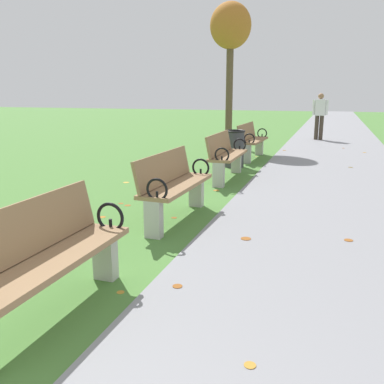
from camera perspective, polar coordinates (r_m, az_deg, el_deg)
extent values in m
cube|color=gray|center=(17.68, 18.96, 7.43)|extent=(3.04, 44.00, 0.02)
cube|color=#93704C|center=(3.24, -18.80, -8.84)|extent=(0.45, 1.60, 0.05)
cube|color=#93704C|center=(3.29, -21.73, -4.64)|extent=(0.14, 1.60, 0.40)
cube|color=#B7B5AD|center=(3.90, -11.85, -8.53)|extent=(0.20, 0.12, 0.45)
torus|color=black|center=(3.77, -11.18, -3.40)|extent=(0.27, 0.03, 0.27)
cylinder|color=black|center=(3.79, -11.12, -4.56)|extent=(0.03, 0.03, 0.12)
cube|color=#93704C|center=(5.47, -2.01, 0.91)|extent=(0.49, 1.61, 0.05)
cube|color=#93704C|center=(5.50, -3.86, 3.35)|extent=(0.17, 1.60, 0.40)
cube|color=#B7B5AD|center=(4.88, -5.29, -3.74)|extent=(0.20, 0.13, 0.45)
cube|color=#B7B5AD|center=(6.20, 0.61, 0.06)|extent=(0.20, 0.13, 0.45)
torus|color=black|center=(4.74, -4.84, 0.33)|extent=(0.27, 0.04, 0.27)
cylinder|color=black|center=(4.76, -4.82, -0.61)|extent=(0.03, 0.03, 0.12)
torus|color=black|center=(6.13, 1.21, 3.38)|extent=(0.27, 0.04, 0.27)
cylinder|color=black|center=(6.14, 1.20, 2.65)|extent=(0.03, 0.03, 0.12)
cube|color=#93704C|center=(8.14, 5.03, 5.05)|extent=(0.45, 1.60, 0.05)
cube|color=#93704C|center=(8.16, 3.75, 6.68)|extent=(0.13, 1.60, 0.40)
cube|color=#B7B5AD|center=(7.48, 3.68, 2.37)|extent=(0.20, 0.12, 0.45)
cube|color=#B7B5AD|center=(8.89, 6.10, 4.12)|extent=(0.20, 0.12, 0.45)
torus|color=black|center=(7.38, 4.13, 5.09)|extent=(0.27, 0.03, 0.27)
cylinder|color=black|center=(7.39, 4.12, 4.48)|extent=(0.03, 0.03, 0.12)
torus|color=black|center=(8.85, 6.57, 6.44)|extent=(0.27, 0.03, 0.27)
cylinder|color=black|center=(8.86, 6.55, 5.93)|extent=(0.03, 0.03, 0.12)
cube|color=#93704C|center=(10.78, 8.47, 7.03)|extent=(0.50, 1.62, 0.05)
cube|color=#93704C|center=(10.80, 7.52, 8.28)|extent=(0.18, 1.60, 0.40)
cube|color=#B7B5AD|center=(10.09, 7.51, 5.20)|extent=(0.20, 0.13, 0.45)
cube|color=#B7B5AD|center=(11.53, 9.23, 6.17)|extent=(0.20, 0.13, 0.45)
torus|color=black|center=(10.01, 7.88, 7.23)|extent=(0.27, 0.04, 0.27)
cylinder|color=black|center=(10.02, 7.87, 6.77)|extent=(0.03, 0.03, 0.12)
torus|color=black|center=(11.49, 9.62, 7.97)|extent=(0.27, 0.04, 0.27)
cylinder|color=black|center=(11.50, 9.60, 7.57)|extent=(0.03, 0.03, 0.12)
cylinder|color=brown|center=(13.15, 5.14, 13.12)|extent=(0.21, 0.21, 3.17)
ellipsoid|color=#B26B28|center=(13.29, 5.33, 21.83)|extent=(1.23, 1.23, 1.35)
cylinder|color=#3D3328|center=(15.60, 16.74, 8.48)|extent=(0.14, 0.14, 0.85)
cylinder|color=#3D3328|center=(15.59, 17.33, 8.44)|extent=(0.14, 0.14, 0.85)
cube|color=white|center=(15.56, 17.22, 11.04)|extent=(0.34, 0.22, 0.56)
sphere|color=#9E7051|center=(15.55, 17.32, 12.47)|extent=(0.20, 0.20, 0.20)
cylinder|color=white|center=(15.57, 16.39, 11.10)|extent=(0.09, 0.09, 0.52)
cylinder|color=white|center=(15.55, 18.04, 10.98)|extent=(0.09, 0.09, 0.52)
cylinder|color=#38383D|center=(9.54, 5.84, 5.82)|extent=(0.44, 0.44, 0.80)
torus|color=black|center=(9.49, 5.90, 8.34)|extent=(0.48, 0.48, 0.04)
cylinder|color=#BC842D|center=(12.66, 22.63, 5.03)|extent=(0.12, 0.12, 0.00)
cylinder|color=#93511E|center=(5.68, -2.47, -3.53)|extent=(0.11, 0.11, 0.00)
cylinder|color=#AD6B23|center=(7.26, 3.35, 0.24)|extent=(0.15, 0.15, 0.00)
cylinder|color=#93511E|center=(3.71, -2.02, -12.80)|extent=(0.12, 0.12, 0.00)
cylinder|color=#93511E|center=(6.36, -8.84, -1.82)|extent=(0.12, 0.12, 0.00)
cylinder|color=#93511E|center=(13.43, 20.09, 5.68)|extent=(0.11, 0.11, 0.00)
cylinder|color=#BC842D|center=(2.81, 7.97, -22.51)|extent=(0.08, 0.08, 0.00)
cylinder|color=#93511E|center=(6.49, -9.74, -1.54)|extent=(0.10, 0.10, 0.00)
cylinder|color=#93511E|center=(5.10, 20.72, -6.21)|extent=(0.13, 0.13, 0.00)
cylinder|color=#93511E|center=(8.71, 1.02, 2.51)|extent=(0.08, 0.08, 0.00)
cylinder|color=#93511E|center=(4.87, 7.41, -6.37)|extent=(0.14, 0.14, 0.00)
cylinder|color=#AD6B23|center=(12.43, 12.57, 5.61)|extent=(0.13, 0.13, 0.00)
cylinder|color=#BC842D|center=(4.14, -20.02, -11.09)|extent=(0.11, 0.11, 0.00)
cylinder|color=#BC842D|center=(3.71, -9.80, -13.40)|extent=(0.08, 0.08, 0.00)
cylinder|color=brown|center=(10.02, 20.96, 3.18)|extent=(0.14, 0.14, 0.00)
cylinder|color=gold|center=(7.98, -9.04, 1.32)|extent=(0.16, 0.16, 0.00)
cylinder|color=#BC842D|center=(11.22, 8.83, 4.84)|extent=(0.08, 0.08, 0.00)
cylinder|color=#AD6B23|center=(5.84, -12.24, -3.37)|extent=(0.14, 0.14, 0.00)
cylinder|color=brown|center=(9.95, 1.90, 3.89)|extent=(0.08, 0.08, 0.00)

